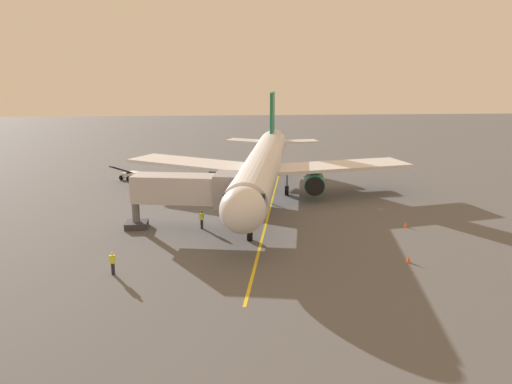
{
  "coord_description": "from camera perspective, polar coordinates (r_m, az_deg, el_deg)",
  "views": [
    {
      "loc": [
        6.29,
        54.77,
        14.35
      ],
      "look_at": [
        2.87,
        8.98,
        3.0
      ],
      "focal_mm": 34.41,
      "sensor_mm": 36.0,
      "label": 1
    }
  ],
  "objects": [
    {
      "name": "jet_bridge",
      "position": [
        45.08,
        -7.18,
        0.19
      ],
      "size": [
        11.52,
        4.64,
        5.4
      ],
      "color": "#B7B7BC",
      "rests_on": "ground"
    },
    {
      "name": "ground_crew_wing_walker",
      "position": [
        46.07,
        -6.33,
        -3.19
      ],
      "size": [
        0.47,
        0.39,
        1.71
      ],
      "color": "#23232D",
      "rests_on": "ground"
    },
    {
      "name": "airplane",
      "position": [
        55.14,
        0.84,
        3.07
      ],
      "size": [
        34.29,
        40.21,
        11.5
      ],
      "color": "silver",
      "rests_on": "ground"
    },
    {
      "name": "safety_cone_nose_right",
      "position": [
        39.87,
        17.32,
        -7.45
      ],
      "size": [
        0.32,
        0.32,
        0.55
      ],
      "primitive_type": "cone",
      "color": "#F2590F",
      "rests_on": "ground"
    },
    {
      "name": "apron_lead_in_line",
      "position": [
        50.01,
        1.41,
        -2.79
      ],
      "size": [
        7.09,
        39.45,
        0.01
      ],
      "primitive_type": "cube",
      "rotation": [
        0.0,
        0.0,
        -0.17
      ],
      "color": "yellow",
      "rests_on": "ground"
    },
    {
      "name": "safety_cone_nose_left",
      "position": [
        48.49,
        17.05,
        -3.62
      ],
      "size": [
        0.32,
        0.32,
        0.55
      ],
      "primitive_type": "cone",
      "color": "#F2590F",
      "rests_on": "ground"
    },
    {
      "name": "ground_crew_loader",
      "position": [
        56.49,
        -8.95,
        -0.08
      ],
      "size": [
        0.29,
        0.42,
        1.71
      ],
      "color": "#23232D",
      "rests_on": "ground"
    },
    {
      "name": "belt_loader_portside",
      "position": [
        68.88,
        -14.53,
        2.02
      ],
      "size": [
        3.51,
        4.49,
        2.32
      ],
      "color": "white",
      "rests_on": "ground"
    },
    {
      "name": "ground_crew_marshaller",
      "position": [
        37.19,
        -16.33,
        -7.93
      ],
      "size": [
        0.44,
        0.32,
        1.71
      ],
      "color": "#23232D",
      "rests_on": "ground"
    },
    {
      "name": "ground_plane",
      "position": [
        56.96,
        2.21,
        -0.72
      ],
      "size": [
        220.0,
        220.0,
        0.0
      ],
      "primitive_type": "plane",
      "color": "#565659"
    }
  ]
}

